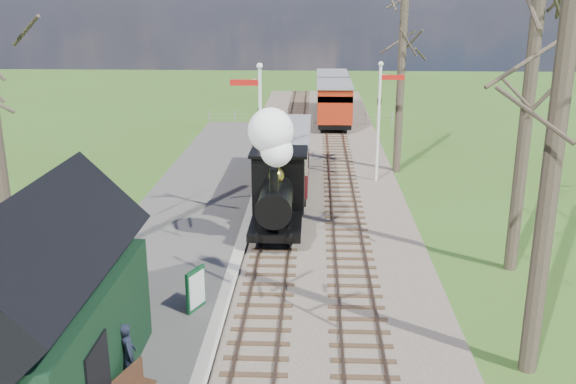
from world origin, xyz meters
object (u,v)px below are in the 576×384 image
(semaphore_far, at_px, (380,113))
(sign_board, at_px, (196,289))
(person, at_px, (128,354))
(coach, at_px, (285,155))
(station_shed, at_px, (38,314))
(red_carriage_b, at_px, (332,91))
(locomotive, at_px, (277,179))
(red_carriage_a, at_px, (334,103))
(semaphore_near, at_px, (259,133))

(semaphore_far, bearing_deg, sign_board, -114.60)
(person, bearing_deg, coach, -30.30)
(station_shed, bearing_deg, person, 23.75)
(person, bearing_deg, semaphore_far, -42.92)
(semaphore_far, height_order, red_carriage_b, semaphore_far)
(locomotive, xyz_separation_m, red_carriage_a, (2.61, 20.78, -0.55))
(semaphore_far, xyz_separation_m, locomotive, (-4.39, -7.42, -1.12))
(semaphore_near, xyz_separation_m, red_carriage_b, (3.37, 24.86, -1.95))
(locomotive, bearing_deg, semaphore_far, 59.40)
(sign_board, bearing_deg, red_carriage_b, 82.16)
(station_shed, bearing_deg, red_carriage_b, 79.40)
(semaphore_far, distance_m, coach, 4.89)
(station_shed, height_order, semaphore_far, semaphore_far)
(semaphore_far, bearing_deg, semaphore_near, -130.60)
(semaphore_far, height_order, locomotive, semaphore_far)
(semaphore_near, height_order, red_carriage_b, semaphore_near)
(locomotive, relative_size, coach, 0.63)
(station_shed, distance_m, locomotive, 11.42)
(semaphore_far, height_order, sign_board, semaphore_far)
(sign_board, bearing_deg, person, -102.94)
(station_shed, bearing_deg, coach, 75.53)
(station_shed, distance_m, person, 2.17)
(semaphore_near, xyz_separation_m, semaphore_far, (5.14, 6.00, -0.27))
(semaphore_near, xyz_separation_m, red_carriage_a, (3.37, 19.36, -1.95))
(person, bearing_deg, semaphore_near, -30.41)
(sign_board, bearing_deg, semaphore_far, 65.40)
(red_carriage_a, bearing_deg, coach, -100.02)
(semaphore_far, distance_m, red_carriage_a, 13.58)
(station_shed, xyz_separation_m, semaphore_near, (3.53, 12.00, 1.35))
(red_carriage_b, relative_size, sign_board, 4.83)
(coach, xyz_separation_m, red_carriage_b, (2.60, 20.21, 0.05))
(station_shed, relative_size, coach, 0.81)
(semaphore_far, distance_m, locomotive, 8.69)
(station_shed, relative_size, sign_board, 5.23)
(locomotive, distance_m, red_carriage_b, 26.41)
(semaphore_far, xyz_separation_m, person, (-7.09, -17.31, -2.40))
(semaphore_near, distance_m, red_carriage_b, 25.16)
(station_shed, bearing_deg, sign_board, 60.89)
(locomotive, xyz_separation_m, person, (-2.70, -9.89, -1.28))
(semaphore_far, relative_size, red_carriage_b, 0.98)
(red_carriage_a, bearing_deg, semaphore_near, -99.87)
(red_carriage_b, xyz_separation_m, person, (-5.31, -36.17, -0.72))
(semaphore_near, relative_size, coach, 0.80)
(semaphore_far, xyz_separation_m, red_carriage_a, (-1.77, 13.36, -1.67))
(red_carriage_b, bearing_deg, semaphore_near, -97.72)
(coach, relative_size, person, 5.17)
(semaphore_near, height_order, person, semaphore_near)
(red_carriage_a, distance_m, red_carriage_b, 5.50)
(semaphore_near, xyz_separation_m, person, (-1.95, -11.31, -2.67))
(semaphore_far, relative_size, red_carriage_a, 0.98)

